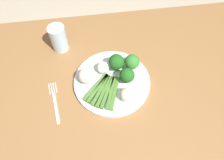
% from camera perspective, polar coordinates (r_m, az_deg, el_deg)
% --- Properties ---
extents(ground_plane, '(6.00, 6.00, 0.02)m').
position_cam_1_polar(ground_plane, '(1.48, 2.20, -16.89)').
color(ground_plane, '#B7A88E').
extents(dining_table, '(1.22, 0.81, 0.76)m').
position_cam_1_polar(dining_table, '(0.87, 3.60, -5.66)').
color(dining_table, olive).
rests_on(dining_table, ground_plane).
extents(plate, '(0.28, 0.28, 0.01)m').
position_cam_1_polar(plate, '(0.77, 0.00, -0.50)').
color(plate, white).
rests_on(plate, dining_table).
extents(asparagus_bundle, '(0.14, 0.15, 0.01)m').
position_cam_1_polar(asparagus_bundle, '(0.73, -2.06, -2.89)').
color(asparagus_bundle, '#47752D').
rests_on(asparagus_bundle, plate).
extents(broccoli_back, '(0.05, 0.05, 0.07)m').
position_cam_1_polar(broccoli_back, '(0.73, 3.90, 1.23)').
color(broccoli_back, '#4C7F2B').
rests_on(broccoli_back, plate).
extents(broccoli_outer_edge, '(0.06, 0.06, 0.07)m').
position_cam_1_polar(broccoli_outer_edge, '(0.76, 1.22, 4.97)').
color(broccoli_outer_edge, '#4C7F2B').
rests_on(broccoli_outer_edge, plate).
extents(broccoli_left, '(0.06, 0.06, 0.07)m').
position_cam_1_polar(broccoli_left, '(0.76, 5.53, 4.94)').
color(broccoli_left, '#609E3D').
rests_on(broccoli_left, plate).
extents(cauliflower_near_fork, '(0.05, 0.05, 0.05)m').
position_cam_1_polar(cauliflower_near_fork, '(0.76, -2.56, 3.45)').
color(cauliflower_near_fork, white).
rests_on(cauliflower_near_fork, plate).
extents(cauliflower_edge, '(0.05, 0.05, 0.05)m').
position_cam_1_polar(cauliflower_edge, '(0.70, 4.10, -4.06)').
color(cauliflower_edge, silver).
rests_on(cauliflower_edge, plate).
extents(cauliflower_back_right, '(0.06, 0.06, 0.06)m').
position_cam_1_polar(cauliflower_back_right, '(0.74, -7.18, 1.16)').
color(cauliflower_back_right, beige).
rests_on(cauliflower_back_right, plate).
extents(fork, '(0.04, 0.17, 0.00)m').
position_cam_1_polar(fork, '(0.76, -15.46, -5.78)').
color(fork, silver).
rests_on(fork, dining_table).
extents(water_glass, '(0.07, 0.07, 0.11)m').
position_cam_1_polar(water_glass, '(0.86, -14.51, 11.07)').
color(water_glass, silver).
rests_on(water_glass, dining_table).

